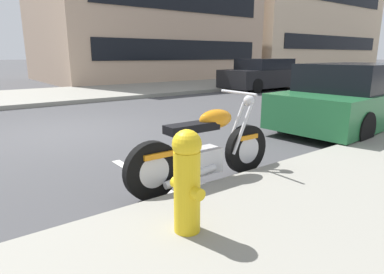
{
  "coord_description": "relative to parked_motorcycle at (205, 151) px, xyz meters",
  "views": [
    {
      "loc": [
        -1.95,
        -6.91,
        1.58
      ],
      "look_at": [
        0.42,
        -3.75,
        0.59
      ],
      "focal_mm": 30.79,
      "sensor_mm": 36.0,
      "label": 1
    }
  ],
  "objects": [
    {
      "name": "sidewalk_far_curb",
      "position": [
        11.49,
        10.45,
        -0.37
      ],
      "size": [
        120.0,
        5.0,
        0.14
      ],
      "primitive_type": "cube",
      "color": "gray",
      "rests_on": "ground"
    },
    {
      "name": "parking_stall_stripe",
      "position": [
        -0.51,
        0.45,
        -0.43
      ],
      "size": [
        0.12,
        2.2,
        0.01
      ],
      "primitive_type": "cube",
      "color": "silver",
      "rests_on": "ground"
    },
    {
      "name": "townhouse_mid_block",
      "position": [
        8.85,
        17.54,
        3.8
      ],
      "size": [
        13.03,
        9.65,
        8.47
      ],
      "color": "tan",
      "rests_on": "ground"
    },
    {
      "name": "car_opposite_curb",
      "position": [
        9.56,
        7.45,
        0.25
      ],
      "size": [
        4.24,
        1.93,
        1.42
      ],
      "rotation": [
        0.0,
        0.0,
        3.15
      ],
      "color": "black",
      "rests_on": "ground"
    },
    {
      "name": "fire_hydrant",
      "position": [
        -0.99,
        -0.98,
        0.16
      ],
      "size": [
        0.24,
        0.36,
        0.87
      ],
      "color": "gold",
      "rests_on": "sidewalk_near_curb"
    },
    {
      "name": "parked_car_across_street",
      "position": [
        4.71,
        0.61,
        0.23
      ],
      "size": [
        4.49,
        2.03,
        1.41
      ],
      "rotation": [
        0.0,
        0.0,
        0.07
      ],
      "color": "#236638",
      "rests_on": "ground"
    },
    {
      "name": "ground_plane",
      "position": [
        -0.51,
        3.9,
        -0.44
      ],
      "size": [
        260.0,
        260.0,
        0.0
      ],
      "primitive_type": "plane",
      "color": "#3D3D3F"
    },
    {
      "name": "parked_motorcycle",
      "position": [
        0.0,
        0.0,
        0.0
      ],
      "size": [
        2.13,
        0.62,
        1.13
      ],
      "rotation": [
        0.0,
        0.0,
        -0.01
      ],
      "color": "black",
      "rests_on": "ground"
    },
    {
      "name": "townhouse_far_uphill",
      "position": [
        24.3,
        17.8,
        5.45
      ],
      "size": [
        15.79,
        10.18,
        11.78
      ],
      "color": "beige",
      "rests_on": "ground"
    }
  ]
}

